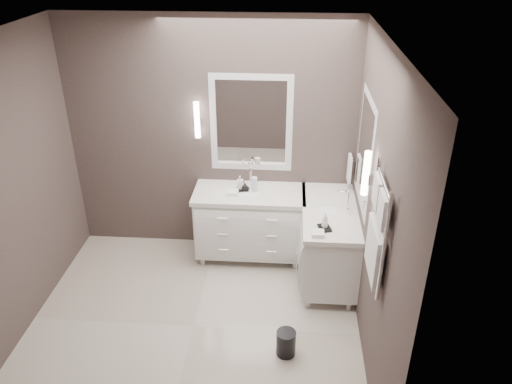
# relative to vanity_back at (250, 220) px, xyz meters

# --- Properties ---
(floor) EXTENTS (3.20, 3.00, 0.01)m
(floor) POSITION_rel_vanity_back_xyz_m (-0.45, -1.23, -0.49)
(floor) COLOR beige
(floor) RESTS_ON ground
(ceiling) EXTENTS (3.20, 3.00, 0.01)m
(ceiling) POSITION_rel_vanity_back_xyz_m (-0.45, -1.23, 2.22)
(ceiling) COLOR white
(ceiling) RESTS_ON wall_back
(wall_back) EXTENTS (3.20, 0.01, 2.70)m
(wall_back) POSITION_rel_vanity_back_xyz_m (-0.45, 0.28, 0.86)
(wall_back) COLOR #453937
(wall_back) RESTS_ON floor
(wall_front) EXTENTS (3.20, 0.01, 2.70)m
(wall_front) POSITION_rel_vanity_back_xyz_m (-0.45, -2.73, 0.86)
(wall_front) COLOR #453937
(wall_front) RESTS_ON floor
(wall_left) EXTENTS (0.01, 3.00, 2.70)m
(wall_left) POSITION_rel_vanity_back_xyz_m (-2.06, -1.23, 0.86)
(wall_left) COLOR #453937
(wall_left) RESTS_ON floor
(wall_right) EXTENTS (0.01, 3.00, 2.70)m
(wall_right) POSITION_rel_vanity_back_xyz_m (1.15, -1.23, 0.86)
(wall_right) COLOR #453937
(wall_right) RESTS_ON floor
(vanity_back) EXTENTS (1.24, 0.59, 0.97)m
(vanity_back) POSITION_rel_vanity_back_xyz_m (0.00, 0.00, 0.00)
(vanity_back) COLOR white
(vanity_back) RESTS_ON floor
(vanity_right) EXTENTS (0.59, 1.24, 0.97)m
(vanity_right) POSITION_rel_vanity_back_xyz_m (0.88, -0.33, 0.00)
(vanity_right) COLOR white
(vanity_right) RESTS_ON floor
(mirror_back) EXTENTS (0.90, 0.02, 1.10)m
(mirror_back) POSITION_rel_vanity_back_xyz_m (-0.00, 0.26, 1.06)
(mirror_back) COLOR white
(mirror_back) RESTS_ON wall_back
(mirror_right) EXTENTS (0.02, 0.90, 1.10)m
(mirror_right) POSITION_rel_vanity_back_xyz_m (1.14, -0.43, 1.06)
(mirror_right) COLOR white
(mirror_right) RESTS_ON wall_right
(sconce_back) EXTENTS (0.06, 0.06, 0.40)m
(sconce_back) POSITION_rel_vanity_back_xyz_m (-0.58, 0.20, 1.11)
(sconce_back) COLOR white
(sconce_back) RESTS_ON wall_back
(sconce_right) EXTENTS (0.06, 0.06, 0.40)m
(sconce_right) POSITION_rel_vanity_back_xyz_m (1.08, -1.01, 1.11)
(sconce_right) COLOR white
(sconce_right) RESTS_ON wall_right
(towel_bar_corner) EXTENTS (0.03, 0.22, 0.30)m
(towel_bar_corner) POSITION_rel_vanity_back_xyz_m (1.09, 0.13, 0.63)
(towel_bar_corner) COLOR white
(towel_bar_corner) RESTS_ON wall_right
(towel_ladder) EXTENTS (0.06, 0.58, 0.90)m
(towel_ladder) POSITION_rel_vanity_back_xyz_m (1.10, -1.63, 0.91)
(towel_ladder) COLOR white
(towel_ladder) RESTS_ON wall_right
(waste_bin) EXTENTS (0.23, 0.23, 0.25)m
(waste_bin) POSITION_rel_vanity_back_xyz_m (0.45, -1.51, -0.36)
(waste_bin) COLOR black
(waste_bin) RESTS_ON floor
(amenity_tray_back) EXTENTS (0.15, 0.11, 0.02)m
(amenity_tray_back) POSITION_rel_vanity_back_xyz_m (-0.08, 0.03, 0.38)
(amenity_tray_back) COLOR black
(amenity_tray_back) RESTS_ON vanity_back
(amenity_tray_right) EXTENTS (0.14, 0.17, 0.02)m
(amenity_tray_right) POSITION_rel_vanity_back_xyz_m (0.79, -0.71, 0.38)
(amenity_tray_right) COLOR black
(amenity_tray_right) RESTS_ON vanity_right
(water_bottle) EXTENTS (0.08, 0.08, 0.18)m
(water_bottle) POSITION_rel_vanity_back_xyz_m (0.05, -0.00, 0.45)
(water_bottle) COLOR silver
(water_bottle) RESTS_ON vanity_back
(soap_bottle_a) EXTENTS (0.07, 0.07, 0.15)m
(soap_bottle_a) POSITION_rel_vanity_back_xyz_m (-0.11, 0.05, 0.46)
(soap_bottle_a) COLOR white
(soap_bottle_a) RESTS_ON amenity_tray_back
(soap_bottle_b) EXTENTS (0.09, 0.09, 0.09)m
(soap_bottle_b) POSITION_rel_vanity_back_xyz_m (-0.05, -0.00, 0.43)
(soap_bottle_b) COLOR black
(soap_bottle_b) RESTS_ON amenity_tray_back
(soap_bottle_c) EXTENTS (0.08, 0.08, 0.16)m
(soap_bottle_c) POSITION_rel_vanity_back_xyz_m (0.79, -0.71, 0.46)
(soap_bottle_c) COLOR white
(soap_bottle_c) RESTS_ON amenity_tray_right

